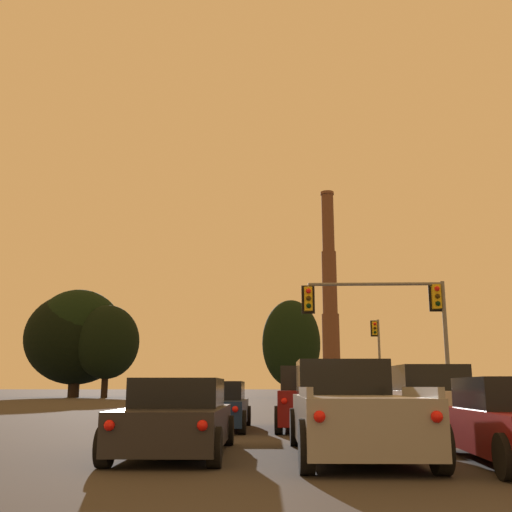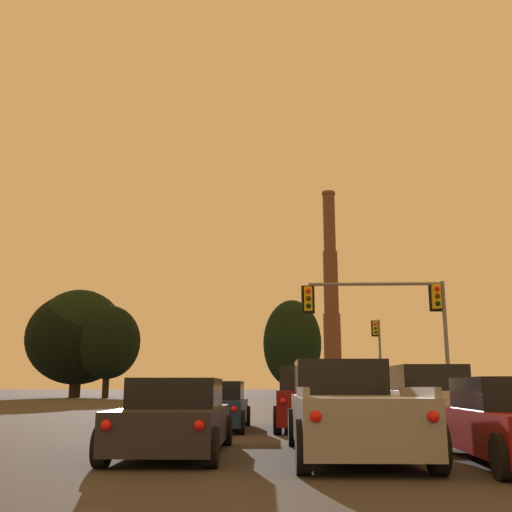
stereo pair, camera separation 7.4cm
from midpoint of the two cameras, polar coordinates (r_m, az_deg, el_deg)
sedan_left_lane_front at (r=18.86m, az=-3.77°, el=-14.13°), size 2.02×4.72×1.43m
sedan_left_lane_second at (r=12.05m, az=-7.51°, el=-15.08°), size 2.07×4.74×1.43m
pickup_truck_center_lane_second at (r=11.86m, az=8.94°, el=-14.43°), size 2.22×5.52×1.82m
suv_right_lane_front at (r=18.18m, az=15.97°, el=-13.04°), size 2.25×4.96×1.86m
suv_center_lane_front at (r=18.81m, az=5.26°, el=-13.41°), size 2.20×4.94×1.86m
traffic_light_far_right at (r=47.50m, az=11.61°, el=-8.60°), size 0.78×0.50×6.37m
traffic_light_overhead_right at (r=26.60m, az=13.21°, el=-5.18°), size 6.32×0.50×5.75m
smokestack at (r=150.01m, az=7.22°, el=-5.15°), size 6.85×6.85×50.52m
treeline_far_left at (r=74.58m, az=3.50°, el=-8.29°), size 7.17×6.45×11.85m
treeline_far_right at (r=73.77m, az=-13.90°, el=-7.95°), size 7.64×6.88×10.83m
treeline_center_left at (r=77.70m, az=-16.61°, el=-7.52°), size 12.55×11.29×12.76m
treeline_left_mid at (r=77.09m, az=-16.46°, el=-7.09°), size 10.93×9.84×13.06m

